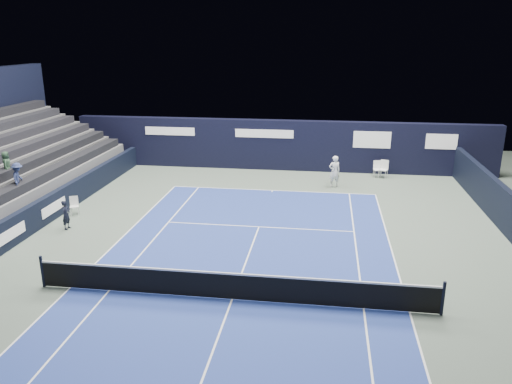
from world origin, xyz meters
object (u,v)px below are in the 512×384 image
(folding_chair_back_b, at_px, (377,168))
(tennis_player, at_px, (334,171))
(tennis_net, at_px, (232,285))
(folding_chair_back_a, at_px, (384,166))
(line_judge_chair, at_px, (74,204))

(folding_chair_back_b, xyz_separation_m, tennis_player, (-2.56, -2.46, 0.33))
(tennis_net, bearing_deg, tennis_player, 75.81)
(folding_chair_back_b, bearing_deg, tennis_net, -119.31)
(folding_chair_back_a, xyz_separation_m, tennis_net, (-6.25, -15.45, -0.19))
(folding_chair_back_a, height_order, line_judge_chair, folding_chair_back_a)
(line_judge_chair, xyz_separation_m, tennis_net, (8.81, -6.85, 0.02))
(folding_chair_back_a, bearing_deg, folding_chair_back_b, -165.95)
(tennis_player, bearing_deg, folding_chair_back_b, 43.91)
(folding_chair_back_b, distance_m, tennis_player, 3.56)
(folding_chair_back_a, xyz_separation_m, tennis_player, (-2.95, -2.40, 0.19))
(folding_chair_back_a, xyz_separation_m, folding_chair_back_b, (-0.39, 0.06, -0.14))
(line_judge_chair, relative_size, tennis_net, 0.07)
(tennis_net, bearing_deg, folding_chair_back_b, 69.32)
(folding_chair_back_a, height_order, tennis_player, tennis_player)
(line_judge_chair, bearing_deg, folding_chair_back_a, 5.43)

